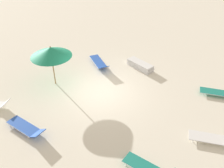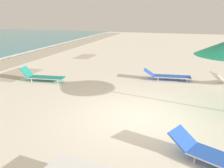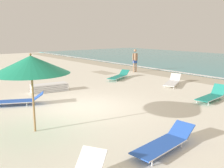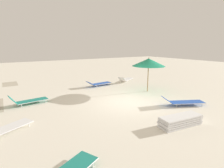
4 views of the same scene
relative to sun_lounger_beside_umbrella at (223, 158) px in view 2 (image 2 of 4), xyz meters
The scene contains 4 objects.
ground_plane 2.90m from the sun_lounger_beside_umbrella, 45.21° to the left, with size 60.00×60.00×0.16m.
sun_lounger_beside_umbrella is the anchor object (origin of this frame).
sun_lounger_near_water_right 8.47m from the sun_lounger_beside_umbrella, 56.70° to the left, with size 0.81×2.00×0.62m.
sun_lounger_mid_beach_pair_a 6.71m from the sun_lounger_beside_umbrella, 14.53° to the left, with size 0.84×2.18×0.48m.
Camera 2 is at (-6.89, -1.18, 3.06)m, focal length 40.00 mm.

